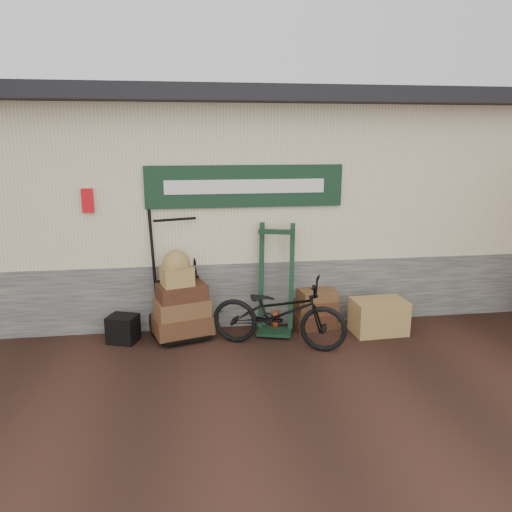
{
  "coord_description": "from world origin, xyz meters",
  "views": [
    {
      "loc": [
        -1.11,
        -5.54,
        2.57
      ],
      "look_at": [
        -0.17,
        0.9,
        1.02
      ],
      "focal_mm": 35.0,
      "sensor_mm": 36.0,
      "label": 1
    }
  ],
  "objects": [
    {
      "name": "ground",
      "position": [
        0.0,
        0.0,
        0.0
      ],
      "size": [
        80.0,
        80.0,
        0.0
      ],
      "primitive_type": "plane",
      "color": "black",
      "rests_on": "ground"
    },
    {
      "name": "station_building",
      "position": [
        -0.01,
        2.74,
        1.61
      ],
      "size": [
        14.4,
        4.1,
        3.2
      ],
      "color": "#4C4C47",
      "rests_on": "ground"
    },
    {
      "name": "porter_trolley",
      "position": [
        -1.22,
        0.84,
        0.89
      ],
      "size": [
        1.04,
        0.89,
        1.77
      ],
      "primitive_type": null,
      "rotation": [
        0.0,
        0.0,
        0.28
      ],
      "color": "black",
      "rests_on": "ground"
    },
    {
      "name": "green_barrow",
      "position": [
        0.08,
        0.73,
        0.73
      ],
      "size": [
        0.63,
        0.58,
        1.47
      ],
      "primitive_type": null,
      "rotation": [
        0.0,
        0.0,
        -0.28
      ],
      "color": "black",
      "rests_on": "ground"
    },
    {
      "name": "suitcase_stack",
      "position": [
        0.65,
        0.8,
        0.27
      ],
      "size": [
        0.67,
        0.48,
        0.54
      ],
      "primitive_type": null,
      "rotation": [
        0.0,
        0.0,
        0.15
      ],
      "color": "#331A10",
      "rests_on": "ground"
    },
    {
      "name": "wicker_hamper",
      "position": [
        1.44,
        0.48,
        0.23
      ],
      "size": [
        0.73,
        0.49,
        0.46
      ],
      "primitive_type": "cube",
      "rotation": [
        0.0,
        0.0,
        0.05
      ],
      "color": "olive",
      "rests_on": "ground"
    },
    {
      "name": "black_trunk",
      "position": [
        -1.93,
        0.66,
        0.18
      ],
      "size": [
        0.44,
        0.41,
        0.35
      ],
      "primitive_type": "cube",
      "rotation": [
        0.0,
        0.0,
        -0.37
      ],
      "color": "black",
      "rests_on": "ground"
    },
    {
      "name": "bicycle",
      "position": [
        0.02,
        0.23,
        0.5
      ],
      "size": [
        1.21,
        1.81,
        1.0
      ],
      "primitive_type": "imported",
      "rotation": [
        0.0,
        0.0,
        1.18
      ],
      "color": "black",
      "rests_on": "ground"
    }
  ]
}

